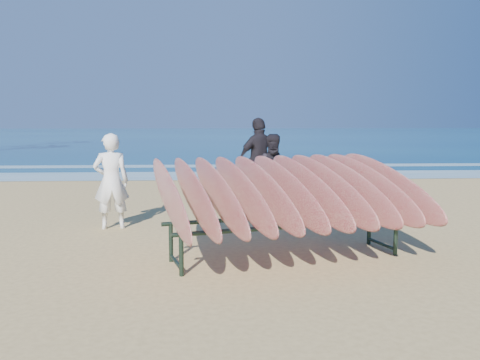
{
  "coord_description": "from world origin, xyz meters",
  "views": [
    {
      "loc": [
        -0.43,
        -6.63,
        1.84
      ],
      "look_at": [
        0.0,
        0.8,
        0.95
      ],
      "focal_mm": 38.0,
      "sensor_mm": 36.0,
      "label": 1
    }
  ],
  "objects_px": {
    "surfboard_rack": "(286,191)",
    "person_dark_a": "(275,171)",
    "person_dark_b": "(259,160)",
    "person_white": "(111,181)"
  },
  "relations": [
    {
      "from": "surfboard_rack",
      "to": "person_dark_a",
      "type": "relative_size",
      "value": 2.42
    },
    {
      "from": "person_dark_a",
      "to": "person_dark_b",
      "type": "bearing_deg",
      "value": 97.85
    },
    {
      "from": "surfboard_rack",
      "to": "person_dark_b",
      "type": "xyz_separation_m",
      "value": [
        0.09,
        4.67,
        0.04
      ]
    },
    {
      "from": "person_dark_b",
      "to": "surfboard_rack",
      "type": "bearing_deg",
      "value": 61.28
    },
    {
      "from": "surfboard_rack",
      "to": "person_dark_a",
      "type": "distance_m",
      "value": 3.88
    },
    {
      "from": "person_dark_b",
      "to": "person_white",
      "type": "bearing_deg",
      "value": 16.09
    },
    {
      "from": "surfboard_rack",
      "to": "person_white",
      "type": "xyz_separation_m",
      "value": [
        -2.67,
        2.03,
        -0.1
      ]
    },
    {
      "from": "surfboard_rack",
      "to": "person_dark_b",
      "type": "relative_size",
      "value": 1.98
    },
    {
      "from": "person_white",
      "to": "person_dark_a",
      "type": "height_order",
      "value": "person_white"
    },
    {
      "from": "surfboard_rack",
      "to": "person_dark_b",
      "type": "height_order",
      "value": "person_dark_b"
    }
  ]
}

